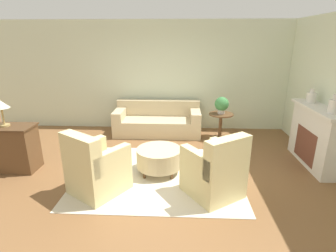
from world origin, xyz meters
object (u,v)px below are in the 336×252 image
(armchair_right, at_px, (215,172))
(ottoman_table, at_px, (159,157))
(vase_mantel_near, at_px, (311,97))
(dresser, at_px, (9,147))
(potted_plant_on_side_table, at_px, (222,104))
(table_lamp, at_px, (1,106))
(vase_mantel_far, at_px, (334,106))
(couch, at_px, (158,122))
(armchair_left, at_px, (95,169))
(side_table, at_px, (221,121))

(armchair_right, bearing_deg, ottoman_table, 142.69)
(armchair_right, height_order, vase_mantel_near, vase_mantel_near)
(dresser, bearing_deg, vase_mantel_near, 8.79)
(dresser, bearing_deg, potted_plant_on_side_table, 24.08)
(vase_mantel_near, xyz_separation_m, table_lamp, (-5.68, -0.88, -0.03))
(vase_mantel_near, relative_size, vase_mantel_far, 0.86)
(vase_mantel_near, relative_size, table_lamp, 0.58)
(vase_mantel_far, bearing_deg, dresser, -179.10)
(dresser, distance_m, table_lamp, 0.78)
(ottoman_table, relative_size, table_lamp, 1.72)
(potted_plant_on_side_table, bearing_deg, vase_mantel_far, -47.92)
(couch, bearing_deg, armchair_left, -104.63)
(ottoman_table, bearing_deg, potted_plant_on_side_table, 53.43)
(vase_mantel_near, distance_m, potted_plant_on_side_table, 1.89)
(couch, relative_size, ottoman_table, 2.66)
(armchair_right, bearing_deg, vase_mantel_far, 21.15)
(couch, relative_size, table_lamp, 4.58)
(armchair_right, height_order, vase_mantel_far, vase_mantel_far)
(vase_mantel_near, bearing_deg, table_lamp, -171.21)
(potted_plant_on_side_table, bearing_deg, couch, 169.98)
(vase_mantel_far, bearing_deg, table_lamp, -179.10)
(armchair_left, distance_m, potted_plant_on_side_table, 3.44)
(armchair_right, height_order, ottoman_table, armchair_right)
(dresser, xyz_separation_m, potted_plant_on_side_table, (4.11, 1.84, 0.41))
(side_table, bearing_deg, ottoman_table, -126.57)
(armchair_left, relative_size, armchair_right, 1.00)
(side_table, bearing_deg, table_lamp, -155.92)
(armchair_right, bearing_deg, potted_plant_on_side_table, 80.17)
(dresser, bearing_deg, vase_mantel_far, 0.90)
(couch, distance_m, armchair_left, 2.90)
(armchair_left, distance_m, table_lamp, 2.11)
(dresser, xyz_separation_m, vase_mantel_far, (5.68, 0.09, 0.82))
(armchair_left, distance_m, vase_mantel_far, 4.04)
(potted_plant_on_side_table, bearing_deg, dresser, -155.92)
(side_table, distance_m, table_lamp, 4.57)
(potted_plant_on_side_table, xyz_separation_m, table_lamp, (-4.11, -1.84, 0.37))
(couch, bearing_deg, table_lamp, -140.35)
(table_lamp, bearing_deg, potted_plant_on_side_table, 24.08)
(vase_mantel_far, bearing_deg, ottoman_table, -178.43)
(potted_plant_on_side_table, distance_m, table_lamp, 4.51)
(vase_mantel_far, bearing_deg, vase_mantel_near, 90.00)
(armchair_left, height_order, armchair_right, same)
(side_table, bearing_deg, dresser, -155.92)
(couch, height_order, potted_plant_on_side_table, potted_plant_on_side_table)
(ottoman_table, distance_m, potted_plant_on_side_table, 2.34)
(armchair_right, relative_size, vase_mantel_near, 3.81)
(armchair_right, bearing_deg, couch, 111.83)
(couch, distance_m, potted_plant_on_side_table, 1.68)
(vase_mantel_near, bearing_deg, couch, 158.56)
(dresser, relative_size, table_lamp, 2.08)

